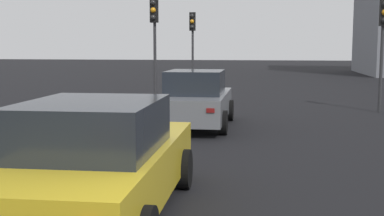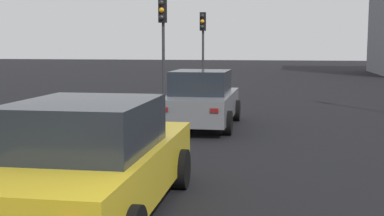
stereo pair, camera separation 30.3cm
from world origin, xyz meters
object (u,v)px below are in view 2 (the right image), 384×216
object	(u,v)px
car_yellow_right_second	(91,161)
car_grey_right_lead	(202,100)
traffic_light_near_right	(203,35)
traffic_light_far_left	(163,29)

from	to	relation	value
car_yellow_right_second	car_grey_right_lead	bearing A→B (deg)	-2.79
car_yellow_right_second	traffic_light_near_right	world-z (taller)	traffic_light_near_right
car_grey_right_lead	traffic_light_far_left	world-z (taller)	traffic_light_far_left
car_grey_right_lead	car_yellow_right_second	distance (m)	7.88
car_yellow_right_second	traffic_light_far_left	xyz separation A→B (m)	(12.39, 2.06, 2.16)
car_yellow_right_second	traffic_light_far_left	world-z (taller)	traffic_light_far_left
traffic_light_near_right	traffic_light_far_left	size ratio (longest dim) A/B	0.97
traffic_light_far_left	car_yellow_right_second	bearing A→B (deg)	14.43
car_yellow_right_second	traffic_light_near_right	xyz separation A→B (m)	(18.72, 1.58, 2.08)
car_grey_right_lead	traffic_light_near_right	xyz separation A→B (m)	(10.84, 1.77, 2.08)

